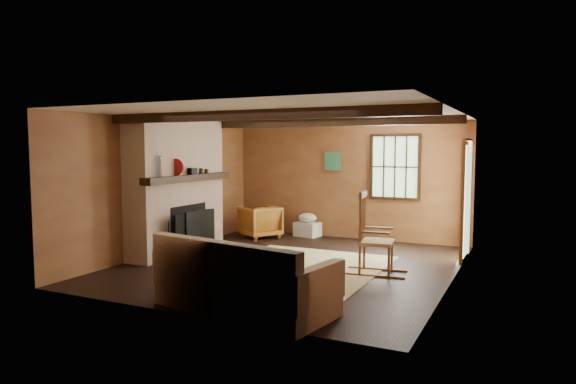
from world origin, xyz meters
The scene contains 10 objects.
ground centered at (0.00, 0.00, 0.00)m, with size 5.50×5.50×0.00m, color black.
room_envelope centered at (0.22, 0.26, 1.63)m, with size 5.02×5.52×2.44m.
fireplace centered at (-2.23, 0.00, 1.10)m, with size 1.02×2.30×2.40m.
rug centered at (0.20, -0.20, 0.00)m, with size 2.50×3.00×0.01m, color beige.
rocking_chair centered at (1.36, 0.02, 0.52)m, with size 0.96×0.59×1.24m.
sofa centered at (0.50, -2.36, 0.31)m, with size 2.26×1.30×0.86m.
firewood_pile centered at (-1.94, 2.47, 0.12)m, with size 0.65×0.12×0.24m.
laundry_basket centered at (-0.81, 2.55, 0.15)m, with size 0.50×0.38×0.30m, color white.
basket_pillow centered at (-0.81, 2.55, 0.40)m, with size 0.39×0.31×0.20m, color silver.
armchair centered at (-1.65, 1.99, 0.34)m, with size 0.72×0.74×0.67m, color #BF6026.
Camera 1 is at (3.48, -7.37, 1.89)m, focal length 32.00 mm.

